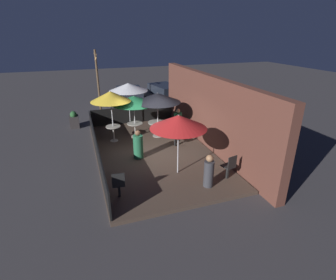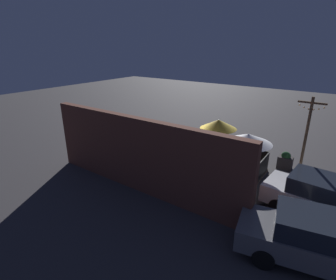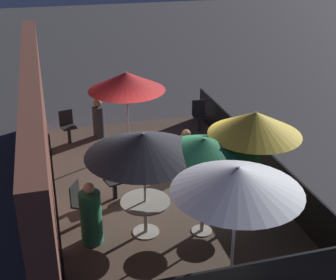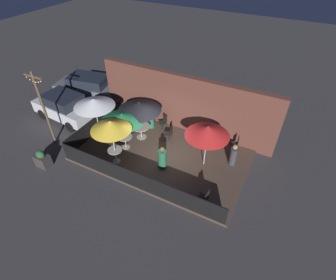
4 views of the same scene
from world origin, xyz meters
The scene contains 24 objects.
ground_plane centered at (0.00, 0.00, 0.00)m, with size 60.00×60.00×0.00m, color #383538.
patio_deck centered at (0.00, 0.00, 0.06)m, with size 8.50×4.92×0.12m.
building_wall centered at (0.00, 2.69, 1.66)m, with size 10.10×0.36×3.33m.
fence_front centered at (0.00, -2.42, 0.59)m, with size 8.30×0.05×0.95m.
fence_side_left centered at (-4.20, 0.00, 0.59)m, with size 0.05×4.72×0.95m.
patio_umbrella_0 centered at (-1.69, 0.76, 2.12)m, with size 2.28×2.28×2.22m.
patio_umbrella_1 centered at (-1.96, -0.36, 2.02)m, with size 2.15×2.15×2.11m.
patio_umbrella_2 centered at (-1.76, -1.47, 2.33)m, with size 1.86×1.86×2.45m.
patio_umbrella_3 centered at (-3.71, -0.26, 2.32)m, with size 2.09×2.09×2.41m.
patio_umbrella_4 centered at (2.16, 0.36, 2.15)m, with size 2.05×2.05×2.28m.
dining_table_0 centered at (-1.69, 0.76, 0.72)m, with size 1.00×1.00×0.75m.
dining_table_1 centered at (-1.96, -0.36, 0.69)m, with size 0.77×0.77×0.73m.
dining_table_2 centered at (-1.76, -1.47, 0.71)m, with size 0.70×0.70×0.76m.
patio_chair_0 centered at (3.06, -2.00, 0.63)m, with size 0.44×0.44×0.94m.
patio_chair_1 centered at (-0.96, 1.99, 0.62)m, with size 0.55×0.55×0.91m.
patio_chair_2 centered at (-0.15, 1.17, 0.62)m, with size 0.49×0.49×0.92m.
patio_chair_3 centered at (3.21, 1.93, 0.65)m, with size 0.48×0.48×0.95m.
patron_0 centered at (-1.71, 1.85, 0.71)m, with size 0.60×0.60×1.33m.
patron_1 centered at (0.45, -0.76, 0.66)m, with size 0.58×0.58×1.24m.
patron_2 centered at (3.38, 1.02, 0.66)m, with size 0.46×0.46×1.19m.
planter_box centered at (-4.85, -3.26, 0.42)m, with size 0.71×0.50×0.94m.
light_post centered at (-5.75, -1.66, 2.31)m, with size 1.10×0.12×4.14m.
parked_car_0 centered at (-6.81, 0.37, 0.84)m, with size 4.03×2.03×1.62m.
parked_car_1 centered at (-7.10, 2.97, 0.85)m, with size 4.80×2.52×1.62m.
Camera 2 is at (-7.03, 10.43, 6.16)m, focal length 28.00 mm.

